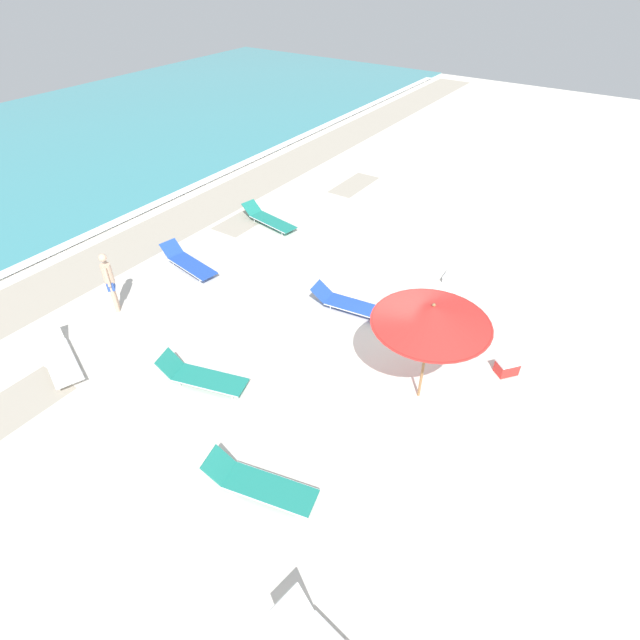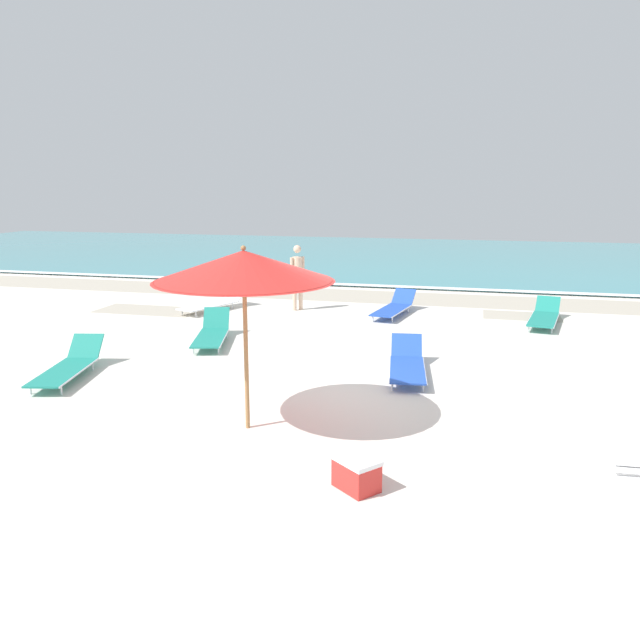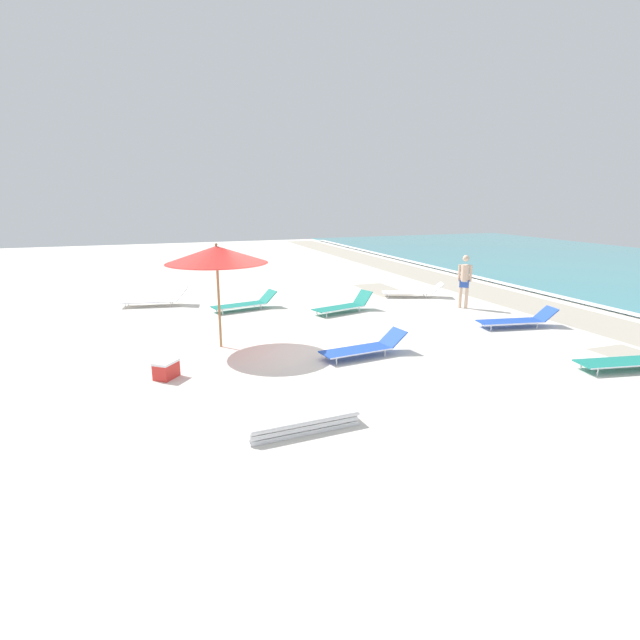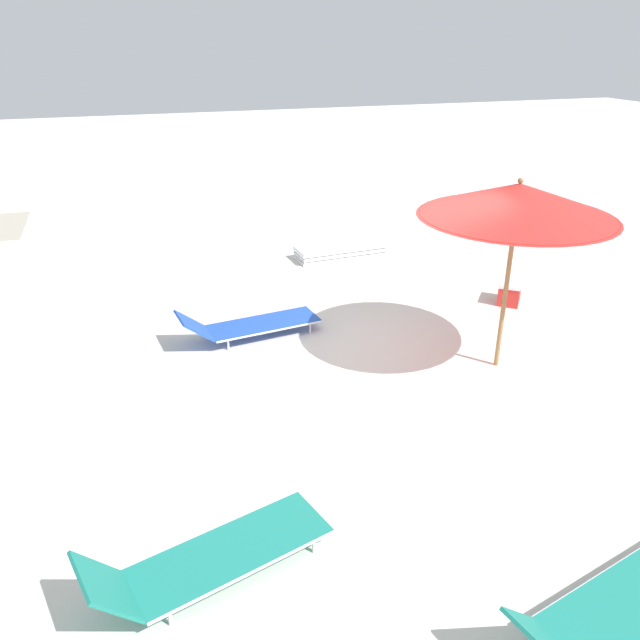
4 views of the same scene
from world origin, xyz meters
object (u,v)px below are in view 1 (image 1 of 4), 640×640
object	(u,v)px
sun_lounger_beside_umbrella	(201,376)
sun_lounger_mid_beach_solo	(348,303)
beach_umbrella	(432,315)
cooler_box	(507,367)
sun_lounger_mid_beach_pair_a	(58,356)
sun_lounger_near_water_right	(188,262)
beachgoer_wading_adult	(109,279)
lounger_stack	(476,284)
sun_lounger_mid_beach_pair_b	(269,219)
sun_lounger_near_water_left	(259,484)

from	to	relation	value
sun_lounger_beside_umbrella	sun_lounger_mid_beach_solo	world-z (taller)	sun_lounger_beside_umbrella
beach_umbrella	cooler_box	world-z (taller)	beach_umbrella
sun_lounger_mid_beach_pair_a	cooler_box	bearing A→B (deg)	-37.23
sun_lounger_mid_beach_pair_a	sun_lounger_mid_beach_solo	bearing A→B (deg)	-18.22
sun_lounger_beside_umbrella	sun_lounger_mid_beach_solo	xyz separation A→B (m)	(4.33, -1.29, -0.01)
sun_lounger_beside_umbrella	sun_lounger_near_water_right	distance (m)	5.20
sun_lounger_mid_beach_pair_a	beachgoer_wading_adult	distance (m)	2.41
sun_lounger_mid_beach_solo	sun_lounger_mid_beach_pair_a	distance (m)	7.40
lounger_stack	beachgoer_wading_adult	world-z (taller)	beachgoer_wading_adult
sun_lounger_mid_beach_pair_b	sun_lounger_mid_beach_pair_a	bearing A→B (deg)	-167.51
sun_lounger_beside_umbrella	sun_lounger_near_water_left	distance (m)	3.24
sun_lounger_near_water_right	cooler_box	size ratio (longest dim) A/B	3.77
sun_lounger_near_water_right	cooler_box	distance (m)	9.68
sun_lounger_near_water_right	sun_lounger_mid_beach_solo	xyz separation A→B (m)	(0.92, -5.22, 0.00)
sun_lounger_beside_umbrella	sun_lounger_mid_beach_pair_a	size ratio (longest dim) A/B	0.94
sun_lounger_beside_umbrella	cooler_box	bearing A→B (deg)	-69.17
sun_lounger_near_water_left	beachgoer_wading_adult	xyz separation A→B (m)	(2.22, 6.88, 0.79)
lounger_stack	sun_lounger_near_water_left	size ratio (longest dim) A/B	0.85
lounger_stack	sun_lounger_near_water_left	distance (m)	8.86
sun_lounger_mid_beach_pair_b	cooler_box	distance (m)	9.85
sun_lounger_mid_beach_pair_a	beach_umbrella	bearing A→B (deg)	-42.55
sun_lounger_near_water_left	sun_lounger_mid_beach_solo	bearing A→B (deg)	2.57
sun_lounger_near_water_right	cooler_box	world-z (taller)	sun_lounger_near_water_right
sun_lounger_mid_beach_pair_a	cooler_box	world-z (taller)	sun_lounger_mid_beach_pair_a
sun_lounger_near_water_right	beachgoer_wading_adult	size ratio (longest dim) A/B	1.30
sun_lounger_mid_beach_pair_b	beachgoer_wading_adult	size ratio (longest dim) A/B	1.36
sun_lounger_mid_beach_pair_a	sun_lounger_mid_beach_pair_b	size ratio (longest dim) A/B	0.95
sun_lounger_mid_beach_solo	sun_lounger_mid_beach_pair_a	xyz separation A→B (m)	(-5.75, 4.65, -0.00)
beach_umbrella	cooler_box	size ratio (longest dim) A/B	4.19
sun_lounger_beside_umbrella	beachgoer_wading_adult	world-z (taller)	beachgoer_wading_adult
sun_lounger_near_water_right	sun_lounger_mid_beach_pair_a	size ratio (longest dim) A/B	1.01
sun_lounger_mid_beach_pair_a	sun_lounger_near_water_left	bearing A→B (deg)	-69.57
sun_lounger_mid_beach_solo	sun_lounger_mid_beach_pair_a	world-z (taller)	sun_lounger_mid_beach_pair_a
beach_umbrella	sun_lounger_near_water_left	world-z (taller)	beach_umbrella
sun_lounger_near_water_right	beachgoer_wading_adult	world-z (taller)	beachgoer_wading_adult
sun_lounger_beside_umbrella	cooler_box	distance (m)	7.13
sun_lounger_beside_umbrella	beachgoer_wading_adult	xyz separation A→B (m)	(0.77, 3.98, 0.78)
sun_lounger_near_water_left	sun_lounger_mid_beach_pair_a	world-z (taller)	sun_lounger_near_water_left
sun_lounger_mid_beach_solo	cooler_box	size ratio (longest dim) A/B	3.53
sun_lounger_mid_beach_solo	sun_lounger_mid_beach_pair_a	bearing A→B (deg)	133.78
sun_lounger_beside_umbrella	sun_lounger_near_water_right	bearing A→B (deg)	33.17
beach_umbrella	sun_lounger_near_water_left	size ratio (longest dim) A/B	1.15
beach_umbrella	beachgoer_wading_adult	xyz separation A→B (m)	(-1.67, 8.30, -1.28)
sun_lounger_near_water_left	sun_lounger_mid_beach_solo	distance (m)	6.00
beach_umbrella	sun_lounger_mid_beach_pair_a	xyz separation A→B (m)	(-3.86, 7.67, -2.07)
sun_lounger_mid_beach_solo	sun_lounger_beside_umbrella	bearing A→B (deg)	156.11
lounger_stack	beachgoer_wading_adult	size ratio (longest dim) A/B	1.07
cooler_box	sun_lounger_near_water_right	bearing A→B (deg)	-45.52
beach_umbrella	sun_lounger_near_water_right	bearing A→B (deg)	83.31
sun_lounger_beside_umbrella	cooler_box	size ratio (longest dim) A/B	3.51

